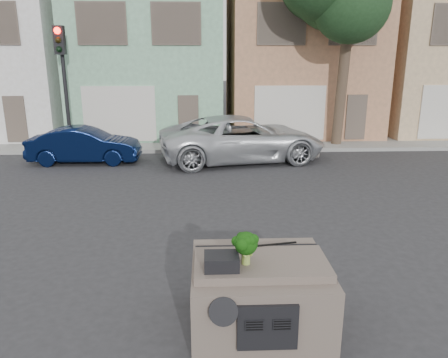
{
  "coord_description": "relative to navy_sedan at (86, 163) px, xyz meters",
  "views": [
    {
      "loc": [
        -0.78,
        -8.82,
        3.98
      ],
      "look_at": [
        -0.39,
        0.5,
        1.3
      ],
      "focal_mm": 35.0,
      "sensor_mm": 36.0,
      "label": 1
    }
  ],
  "objects": [
    {
      "name": "tree_near",
      "position": [
        10.35,
        2.29,
        4.25
      ],
      "size": [
        4.4,
        4.0,
        8.5
      ],
      "primitive_type": "cube",
      "color": "#1B391C",
      "rests_on": "ground"
    },
    {
      "name": "ground_plane",
      "position": [
        5.35,
        -7.51,
        0.0
      ],
      "size": [
        120.0,
        120.0,
        0.0
      ],
      "primitive_type": "plane",
      "color": "#303033",
      "rests_on": "ground"
    },
    {
      "name": "navy_sedan",
      "position": [
        0.0,
        0.0,
        0.0
      ],
      "size": [
        4.09,
        1.43,
        1.35
      ],
      "primitive_type": "imported",
      "rotation": [
        0.0,
        0.0,
        1.57
      ],
      "color": "black",
      "rests_on": "ground"
    },
    {
      "name": "traffic_signal",
      "position": [
        -1.15,
        1.99,
        2.55
      ],
      "size": [
        0.4,
        0.4,
        5.1
      ],
      "primitive_type": "cube",
      "color": "black",
      "rests_on": "ground"
    },
    {
      "name": "townhouse_mint",
      "position": [
        1.85,
        6.99,
        3.77
      ],
      "size": [
        7.2,
        8.2,
        7.55
      ],
      "primitive_type": "cube",
      "color": "#85BB97",
      "rests_on": "ground"
    },
    {
      "name": "silver_pickup",
      "position": [
        5.97,
        0.04,
        0.0
      ],
      "size": [
        6.68,
        4.0,
        1.74
      ],
      "primitive_type": "imported",
      "rotation": [
        0.0,
        0.0,
        1.76
      ],
      "color": "silver",
      "rests_on": "ground"
    },
    {
      "name": "wiper_arm",
      "position": [
        5.63,
        -10.13,
        1.13
      ],
      "size": [
        0.69,
        0.15,
        0.02
      ],
      "primitive_type": "cube",
      "rotation": [
        0.0,
        0.0,
        0.17
      ],
      "color": "black",
      "rests_on": "car_dashboard"
    },
    {
      "name": "townhouse_tan",
      "position": [
        9.35,
        6.99,
        3.77
      ],
      "size": [
        7.2,
        8.2,
        7.55
      ],
      "primitive_type": "cube",
      "color": "tan",
      "rests_on": "ground"
    },
    {
      "name": "broccoli",
      "position": [
        5.12,
        -10.74,
        1.36
      ],
      "size": [
        0.55,
        0.55,
        0.49
      ],
      "primitive_type": "cube",
      "rotation": [
        0.0,
        0.0,
        2.12
      ],
      "color": "#0F3609",
      "rests_on": "car_dashboard"
    },
    {
      "name": "townhouse_white",
      "position": [
        -5.65,
        6.99,
        3.77
      ],
      "size": [
        7.2,
        8.2,
        7.55
      ],
      "primitive_type": "cube",
      "color": "white",
      "rests_on": "ground"
    },
    {
      "name": "townhouse_beige",
      "position": [
        16.85,
        6.99,
        3.77
      ],
      "size": [
        7.2,
        8.2,
        7.55
      ],
      "primitive_type": "cube",
      "color": "tan",
      "rests_on": "ground"
    },
    {
      "name": "instrument_hump",
      "position": [
        4.77,
        -10.86,
        1.22
      ],
      "size": [
        0.48,
        0.38,
        0.2
      ],
      "primitive_type": "cube",
      "color": "black",
      "rests_on": "car_dashboard"
    },
    {
      "name": "sidewalk",
      "position": [
        5.35,
        2.99,
        0.07
      ],
      "size": [
        40.0,
        3.0,
        0.15
      ],
      "primitive_type": "cube",
      "color": "gray",
      "rests_on": "ground"
    },
    {
      "name": "car_dashboard",
      "position": [
        5.35,
        -10.51,
        0.56
      ],
      "size": [
        2.0,
        1.8,
        1.12
      ],
      "primitive_type": "cube",
      "color": "#685A50",
      "rests_on": "ground"
    }
  ]
}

